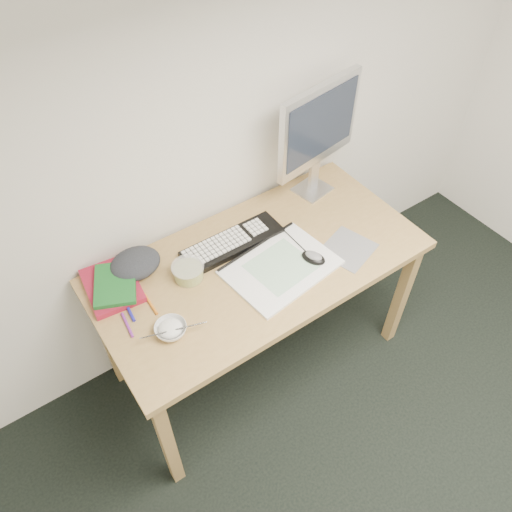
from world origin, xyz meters
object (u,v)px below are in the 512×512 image
Objects in this scene: monitor at (319,128)px; desk at (260,273)px; sketchpad at (281,267)px; rice_bowl at (171,329)px; keyboard at (233,243)px.

desk is at bearing -163.23° from monitor.
monitor reaches higher than desk.
sketchpad reaches higher than desk.
desk is 11.70× the size of rice_bowl.
sketchpad is at bearing 2.54° from rice_bowl.
keyboard is at bearing 104.62° from sketchpad.
keyboard reaches higher than sketchpad.
keyboard is at bearing -179.46° from monitor.
monitor is at bearing 26.43° from desk.
rice_bowl is (-0.48, -0.11, 0.10)m from desk.
desk is at bearing -73.38° from keyboard.
desk is 2.55× the size of monitor.
keyboard is (-0.04, 0.14, 0.10)m from desk.
sketchpad is at bearing -68.45° from keyboard.
desk is 0.50m from rice_bowl.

